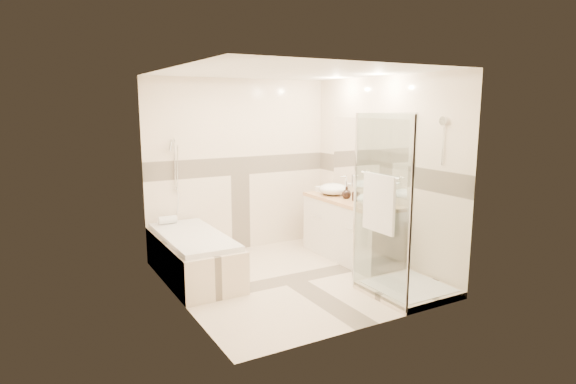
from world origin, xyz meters
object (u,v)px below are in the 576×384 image
shower_enclosure (397,250)px  vessel_sink_near (333,189)px  amenity_bottle_a (356,194)px  amenity_bottle_b (347,192)px  vanity (350,229)px  vessel_sink_far (373,199)px  bathtub (193,254)px

shower_enclosure → vessel_sink_near: bearing=80.7°
amenity_bottle_a → amenity_bottle_b: amenity_bottle_a is taller
shower_enclosure → amenity_bottle_a: bearing=76.6°
vanity → vessel_sink_near: bearing=92.8°
amenity_bottle_b → amenity_bottle_a: bearing=-90.0°
shower_enclosure → vessel_sink_far: bearing=70.7°
shower_enclosure → amenity_bottle_b: shower_enclosure is taller
bathtub → vessel_sink_near: (2.13, 0.05, 0.63)m
vessel_sink_far → amenity_bottle_b: size_ratio=2.49×
vessel_sink_near → amenity_bottle_a: size_ratio=2.34×
vanity → vessel_sink_far: size_ratio=3.83×
vessel_sink_near → amenity_bottle_a: (0.00, -0.53, 0.01)m
bathtub → amenity_bottle_b: size_ratio=10.02×
vanity → vessel_sink_far: (-0.02, -0.49, 0.51)m
shower_enclosure → amenity_bottle_b: bearing=78.6°
vessel_sink_near → bathtub: bearing=-178.6°
vessel_sink_near → vessel_sink_far: vessel_sink_far is taller
shower_enclosure → amenity_bottle_a: shower_enclosure is taller
vanity → vessel_sink_near: 0.65m
vanity → bathtub: bearing=170.8°
bathtub → shower_enclosure: bearing=-41.1°
vanity → vessel_sink_far: bearing=-92.3°
vanity → shower_enclosure: (-0.29, -1.27, 0.08)m
shower_enclosure → amenity_bottle_a: (0.27, 1.14, 0.43)m
amenity_bottle_a → amenity_bottle_b: 0.21m
bathtub → amenity_bottle_a: 2.27m
bathtub → vessel_sink_near: size_ratio=4.04×
bathtub → amenity_bottle_b: bearing=-7.2°
vanity → amenity_bottle_b: amenity_bottle_b is taller
bathtub → vanity: bearing=-9.2°
shower_enclosure → vessel_sink_near: 1.75m
bathtub → vessel_sink_far: vessel_sink_far is taller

